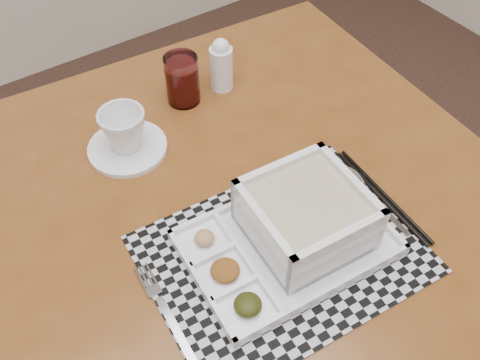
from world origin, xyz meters
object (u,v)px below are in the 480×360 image
Objects in this scene: dining_table at (238,228)px; cup at (124,130)px; juice_glass at (182,81)px; serving_tray at (299,225)px; creamer_bottle at (221,65)px.

cup is (-0.10, 0.22, 0.13)m from dining_table.
juice_glass reaches higher than dining_table.
serving_tray is 0.42m from creamer_bottle.
juice_glass is (0.03, 0.41, 0.01)m from serving_tray.
cup is at bearing -157.77° from juice_glass.
serving_tray reaches higher than cup.
dining_table is 0.17m from serving_tray.
serving_tray reaches higher than dining_table.
serving_tray is at bearing -73.06° from dining_table.
juice_glass is (0.16, 0.07, -0.00)m from cup.
serving_tray is at bearing -93.55° from juice_glass.
juice_glass is at bearing 4.34° from cup.
serving_tray is (0.04, -0.12, 0.12)m from dining_table.
creamer_bottle is (0.15, 0.28, 0.13)m from dining_table.
serving_tray is at bearing -86.37° from cup.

